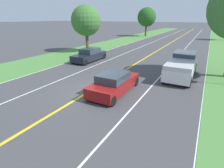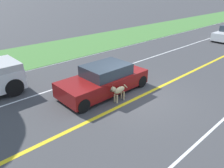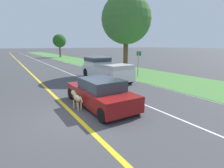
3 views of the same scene
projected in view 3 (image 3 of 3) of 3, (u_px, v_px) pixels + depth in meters
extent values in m
plane|color=#424244|center=(76.00, 117.00, 7.34)|extent=(400.00, 400.00, 0.00)
cube|color=yellow|center=(76.00, 117.00, 7.34)|extent=(0.18, 160.00, 0.01)
cube|color=white|center=(183.00, 93.00, 10.93)|extent=(0.14, 160.00, 0.01)
cube|color=white|center=(140.00, 103.00, 9.14)|extent=(0.10, 160.00, 0.01)
cube|color=#4C843D|center=(210.00, 87.00, 12.47)|extent=(6.00, 160.00, 0.03)
cube|color=maroon|center=(100.00, 95.00, 8.65)|extent=(1.86, 4.48, 0.69)
cube|color=#2D3842|center=(101.00, 84.00, 8.37)|extent=(1.60, 2.15, 0.52)
cylinder|color=black|center=(98.00, 89.00, 10.66)|extent=(0.22, 0.61, 0.61)
cylinder|color=black|center=(137.00, 107.00, 7.60)|extent=(0.22, 0.61, 0.61)
cylinder|color=black|center=(71.00, 93.00, 9.80)|extent=(0.22, 0.61, 0.61)
cylinder|color=black|center=(103.00, 115.00, 6.74)|extent=(0.22, 0.61, 0.61)
ellipsoid|color=#D1B784|center=(77.00, 98.00, 8.11)|extent=(0.26, 0.68, 0.29)
cylinder|color=#D1B784|center=(77.00, 104.00, 8.41)|extent=(0.07, 0.07, 0.39)
cylinder|color=#D1B784|center=(81.00, 106.00, 8.04)|extent=(0.07, 0.07, 0.39)
cylinder|color=#D1B784|center=(74.00, 104.00, 8.32)|extent=(0.07, 0.07, 0.39)
cylinder|color=#D1B784|center=(78.00, 107.00, 7.95)|extent=(0.07, 0.07, 0.39)
cylinder|color=#D1B784|center=(75.00, 94.00, 8.31)|extent=(0.15, 0.19, 0.18)
sphere|color=#D1B784|center=(73.00, 93.00, 8.38)|extent=(0.24, 0.24, 0.23)
ellipsoid|color=#331E14|center=(72.00, 92.00, 8.51)|extent=(0.11, 0.11, 0.09)
cone|color=tan|center=(75.00, 91.00, 8.39)|extent=(0.08, 0.08, 0.10)
cone|color=tan|center=(72.00, 91.00, 8.32)|extent=(0.08, 0.08, 0.10)
cylinder|color=#D1B784|center=(81.00, 100.00, 7.75)|extent=(0.07, 0.25, 0.25)
cube|color=silver|center=(106.00, 72.00, 14.93)|extent=(2.02, 5.45, 0.92)
cube|color=silver|center=(97.00, 61.00, 16.07)|extent=(1.78, 2.06, 0.78)
cube|color=#2D3842|center=(97.00, 59.00, 16.04)|extent=(1.80, 2.08, 0.34)
cube|color=beige|center=(113.00, 66.00, 13.85)|extent=(1.98, 3.10, 0.32)
cylinder|color=black|center=(103.00, 71.00, 17.23)|extent=(0.22, 0.87, 0.87)
cylinder|color=black|center=(130.00, 78.00, 13.71)|extent=(0.22, 0.87, 0.87)
cylinder|color=black|center=(86.00, 73.00, 16.28)|extent=(0.22, 0.87, 0.87)
cylinder|color=black|center=(109.00, 80.00, 12.76)|extent=(0.22, 0.87, 0.87)
cylinder|color=brown|center=(126.00, 55.00, 18.12)|extent=(0.48, 0.48, 3.89)
sphere|color=#3D7033|center=(126.00, 19.00, 17.35)|extent=(4.96, 4.96, 4.96)
cylinder|color=brown|center=(60.00, 51.00, 44.05)|extent=(0.41, 0.41, 3.03)
sphere|color=#23561E|center=(59.00, 41.00, 43.50)|extent=(3.24, 3.24, 3.24)
cylinder|color=gray|center=(138.00, 64.00, 16.30)|extent=(0.08, 0.08, 2.46)
cube|color=#238438|center=(139.00, 54.00, 16.11)|extent=(0.03, 0.64, 0.40)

